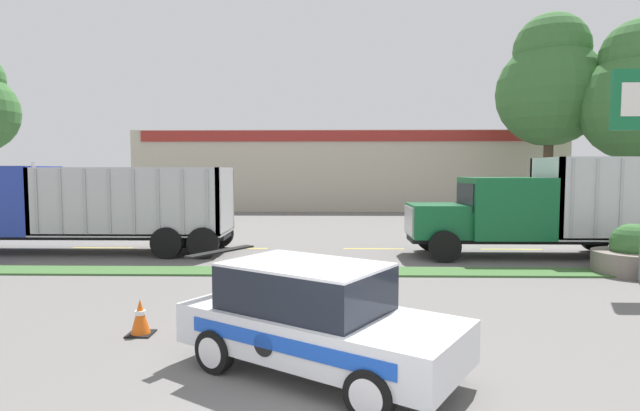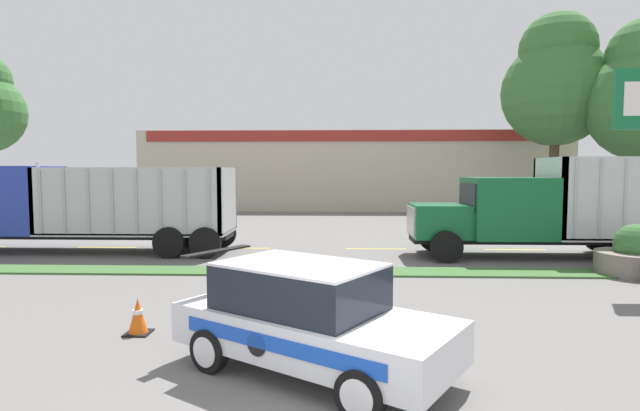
% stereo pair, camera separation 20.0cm
% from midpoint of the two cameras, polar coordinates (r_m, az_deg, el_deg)
% --- Properties ---
extents(grass_verge, '(120.00, 1.25, 0.06)m').
position_cam_midpoint_polar(grass_verge, '(15.23, 1.39, -7.56)').
color(grass_verge, '#3D6633').
rests_on(grass_verge, ground_plane).
extents(centre_line_3, '(2.40, 0.14, 0.01)m').
position_cam_midpoint_polar(centre_line_3, '(21.83, -22.94, -4.42)').
color(centre_line_3, yellow).
rests_on(centre_line_3, ground_plane).
extents(centre_line_4, '(2.40, 0.14, 0.01)m').
position_cam_midpoint_polar(centre_line_4, '(20.15, -8.84, -4.83)').
color(centre_line_4, yellow).
rests_on(centre_line_4, ground_plane).
extents(centre_line_5, '(2.40, 0.14, 0.01)m').
position_cam_midpoint_polar(centre_line_5, '(19.85, 6.71, -4.94)').
color(centre_line_5, yellow).
rests_on(centre_line_5, ground_plane).
extents(centre_line_6, '(2.40, 0.14, 0.01)m').
position_cam_midpoint_polar(centre_line_6, '(20.99, 21.62, -4.71)').
color(centre_line_6, yellow).
rests_on(centre_line_6, ground_plane).
extents(dump_truck_lead, '(10.43, 2.81, 3.55)m').
position_cam_midpoint_polar(dump_truck_lead, '(19.41, 24.07, -0.86)').
color(dump_truck_lead, black).
rests_on(dump_truck_lead, ground_plane).
extents(dump_truck_mid, '(12.48, 2.83, 3.39)m').
position_cam_midpoint_polar(dump_truck_mid, '(21.76, -29.57, -0.24)').
color(dump_truck_mid, black).
rests_on(dump_truck_mid, ground_plane).
extents(rally_car, '(4.63, 3.88, 1.70)m').
position_cam_midpoint_polar(rally_car, '(7.80, -0.56, -12.58)').
color(rally_car, silver).
rests_on(rally_car, ground_plane).
extents(stone_planter, '(2.18, 2.18, 1.50)m').
position_cam_midpoint_polar(stone_planter, '(17.62, 32.59, -4.94)').
color(stone_planter, slate).
rests_on(stone_planter, ground_plane).
extents(traffic_cone, '(0.46, 0.46, 0.68)m').
position_cam_midpoint_polar(traffic_cone, '(10.21, -19.55, -11.85)').
color(traffic_cone, black).
rests_on(traffic_cone, ground_plane).
extents(store_building_backdrop, '(32.73, 12.10, 6.10)m').
position_cam_midpoint_polar(store_building_backdrop, '(43.24, 3.75, 3.96)').
color(store_building_backdrop, '#BCB29E').
rests_on(store_building_backdrop, ground_plane).
extents(tree_behind_left, '(6.77, 6.77, 13.14)m').
position_cam_midpoint_polar(tree_behind_left, '(36.18, 25.56, 12.59)').
color(tree_behind_left, '#473828').
rests_on(tree_behind_left, ground_plane).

